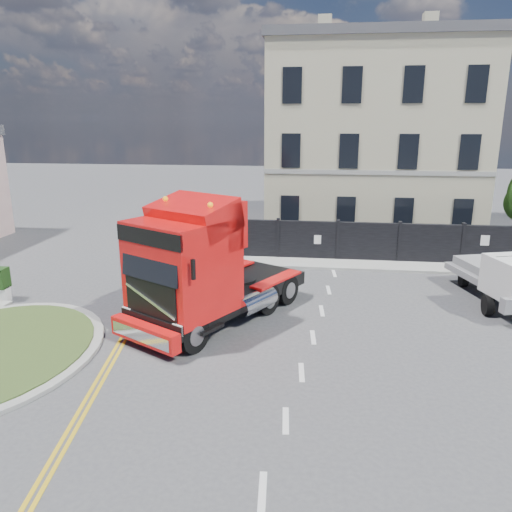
# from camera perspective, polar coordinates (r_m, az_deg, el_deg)

# --- Properties ---
(ground) EXTENTS (120.00, 120.00, 0.00)m
(ground) POSITION_cam_1_polar(r_m,az_deg,el_deg) (17.38, -3.32, -8.21)
(ground) COLOR #424244
(ground) RESTS_ON ground
(hoarding_fence) EXTENTS (18.80, 0.25, 2.00)m
(hoarding_fence) POSITION_cam_1_polar(r_m,az_deg,el_deg) (25.60, 15.01, 1.45)
(hoarding_fence) COLOR black
(hoarding_fence) RESTS_ON ground
(georgian_building) EXTENTS (12.30, 10.30, 12.80)m
(georgian_building) POSITION_cam_1_polar(r_m,az_deg,el_deg) (32.30, 12.89, 12.97)
(georgian_building) COLOR #B6B191
(georgian_building) RESTS_ON ground
(pavement_far) EXTENTS (20.00, 1.60, 0.12)m
(pavement_far) POSITION_cam_1_polar(r_m,az_deg,el_deg) (24.91, 13.87, -1.10)
(pavement_far) COLOR gray
(pavement_far) RESTS_ON ground
(truck) EXTENTS (5.98, 7.72, 4.39)m
(truck) POSITION_cam_1_polar(r_m,az_deg,el_deg) (16.91, -6.60, -1.84)
(truck) COLOR black
(truck) RESTS_ON ground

